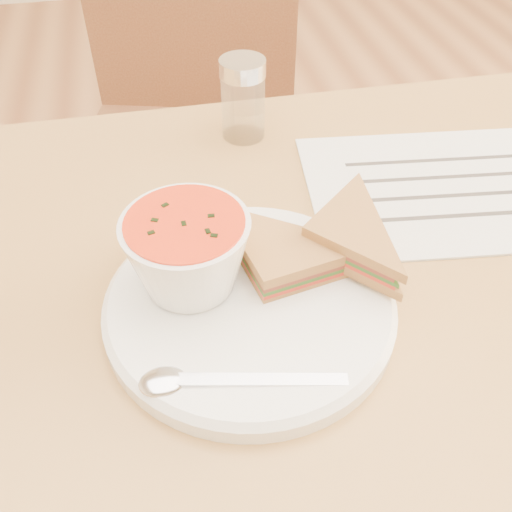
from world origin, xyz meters
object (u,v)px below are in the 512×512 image
object	(u,v)px
plate	(250,306)
soup_bowl	(188,256)
dining_table	(334,448)
chair_far	(184,152)
condiment_shaker	(243,99)

from	to	relation	value
plate	soup_bowl	world-z (taller)	soup_bowl
dining_table	chair_far	size ratio (longest dim) A/B	1.01
chair_far	soup_bowl	size ratio (longest dim) A/B	8.89
soup_bowl	plate	bearing A→B (deg)	-29.24
chair_far	plate	world-z (taller)	chair_far
dining_table	soup_bowl	distance (m)	0.47
plate	dining_table	bearing A→B (deg)	15.49
plate	soup_bowl	size ratio (longest dim) A/B	2.36
soup_bowl	condiment_shaker	xyz separation A→B (m)	(0.10, 0.27, -0.00)
chair_far	condiment_shaker	bearing A→B (deg)	114.47
chair_far	soup_bowl	xyz separation A→B (m)	(-0.04, -0.64, 0.31)
dining_table	chair_far	bearing A→B (deg)	102.15
condiment_shaker	plate	bearing A→B (deg)	-99.85
plate	condiment_shaker	size ratio (longest dim) A/B	2.58
chair_far	condiment_shaker	size ratio (longest dim) A/B	9.72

